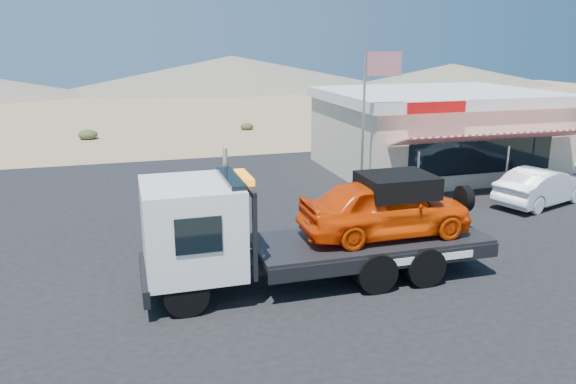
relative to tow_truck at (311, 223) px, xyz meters
name	(u,v)px	position (x,y,z in m)	size (l,w,h in m)	color
ground	(277,256)	(-0.39, 1.97, -1.66)	(120.00, 120.00, 0.00)	#978056
asphalt_lot	(308,220)	(1.61, 4.97, -1.65)	(32.00, 24.00, 0.02)	black
tow_truck	(311,223)	(0.00, 0.00, 0.00)	(9.21, 2.73, 3.08)	black
white_sedan	(542,186)	(11.03, 4.25, -0.91)	(1.54, 4.42, 1.45)	silver
jerky_store	(434,130)	(10.11, 10.95, 0.33)	(10.40, 9.97, 3.90)	#C7B596
flagpole	(369,108)	(4.54, 6.47, 2.11)	(1.55, 0.10, 6.00)	#99999E
distant_hills	(68,78)	(-10.16, 57.11, 0.23)	(126.00, 48.00, 4.20)	#726B59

